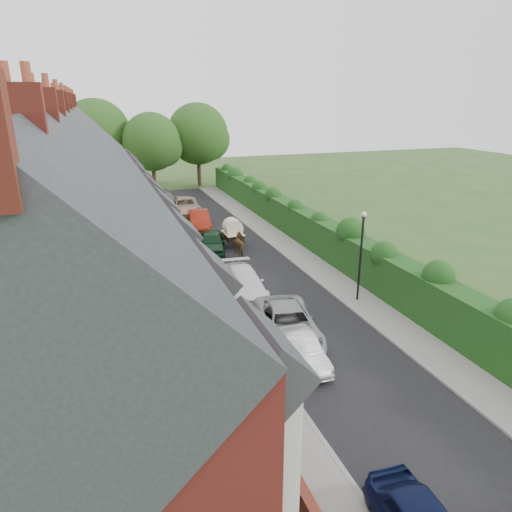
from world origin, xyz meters
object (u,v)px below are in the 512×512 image
Objects in this scene: car_silver_a at (299,349)px; car_grey at (165,199)px; car_beige at (185,206)px; horse_cart at (233,231)px; car_red at (199,220)px; horse at (241,245)px; car_silver_b at (288,324)px; car_green at (212,242)px; car_white at (244,283)px; lamppost at (361,245)px.

car_grey is (-0.73, 32.14, 0.05)m from car_silver_a.
car_beige is 1.87× the size of horse_cart.
horse is at bearing -74.10° from car_red.
horse_cart is at bearing 93.95° from car_silver_b.
car_green is 12.28m from car_beige.
car_white is 1.65× the size of horse_cart.
horse is at bearing 83.44° from car_silver_a.
lamppost is at bearing 110.09° from horse.
car_beige reaches higher than horse.
car_red is at bearing 102.04° from horse_cart.
horse is (1.28, -8.00, -0.00)m from car_red.
car_silver_a is 1.29× the size of horse_cart.
car_green is at bearing 101.16° from car_silver_b.
car_green is at bearing -37.01° from horse.
car_beige is at bearing 101.14° from car_green.
horse is (1.97, 6.80, 0.05)m from car_white.
horse_cart is (1.41, -11.60, 0.47)m from car_beige.
car_red is at bearing 89.44° from car_silver_a.
horse is (1.63, 12.40, 0.00)m from car_silver_b.
horse is 2.06m from horse_cart.
car_red is 6.15m from horse_cart.
horse is at bearing -90.00° from horse_cart.
car_beige is at bearing 99.92° from car_silver_b.
car_green is at bearing 94.10° from car_white.
horse reaches higher than car_silver_b.
horse_cart is at bearing -71.14° from car_red.
car_red is at bearing -81.62° from horse.
horse reaches higher than car_grey.
car_silver_b is 30.16m from car_grey.
horse_cart reaches higher than car_white.
car_silver_b is at bearing 82.20° from car_silver_a.
car_silver_b reaches higher than car_silver_a.
car_silver_a is 16.53m from horse_cart.
car_silver_a is at bearing -95.34° from car_grey.
car_beige is at bearing 98.13° from car_red.
car_silver_b is 14.50m from horse_cart.
car_grey is (-1.05, 30.14, -0.08)m from car_silver_b.
car_beige is (0.22, 26.00, 0.02)m from car_silver_b.
horse_cart is (1.97, 8.80, 0.53)m from car_white.
horse is (1.95, 14.40, 0.13)m from car_silver_a.
lamppost is 0.90× the size of car_beige.
car_beige is (0.40, 12.27, 0.04)m from car_green.
car_grey is (-6.40, 27.54, -2.59)m from lamppost.
car_beige reaches higher than car_silver_a.
car_white is at bearing -85.84° from car_red.
car_white is 20.41m from car_beige.
car_green is 0.78× the size of car_beige.
car_red is at bearing 98.46° from car_green.
car_beige is 3.09× the size of horse.
lamppost is 1.31× the size of car_silver_a.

